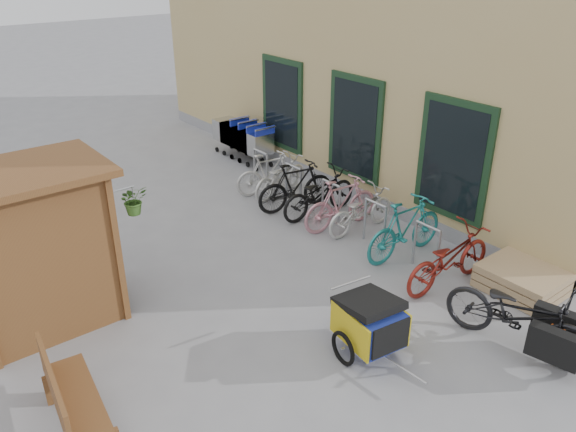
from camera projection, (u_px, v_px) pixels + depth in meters
ground at (324, 319)px, 8.41m from camera, size 80.00×80.00×0.00m
building at (405, 17)px, 13.70m from camera, size 6.07×13.00×7.00m
kiosk at (27, 229)px, 7.66m from camera, size 2.49×1.65×2.40m
bike_rack at (331, 198)px, 11.17m from camera, size 0.05×5.35×0.86m
pallet_stack at (522, 280)px, 9.00m from camera, size 1.00×1.20×0.40m
bench at (69, 399)px, 6.24m from camera, size 0.64×1.59×0.98m
shopping_carts at (242, 136)px, 14.46m from camera, size 0.61×2.05×1.09m
child_trailer at (370, 321)px, 7.52m from camera, size 0.97×1.58×0.91m
cargo_bike at (521, 316)px, 7.58m from camera, size 1.12×2.15×1.07m
person_kiosk at (109, 249)px, 8.76m from camera, size 0.56×0.67×1.55m
bike_0 at (449, 258)px, 9.06m from camera, size 1.92×0.74×1.00m
bike_1 at (405, 228)px, 9.91m from camera, size 1.85×0.56×1.11m
bike_2 at (361, 210)px, 10.86m from camera, size 1.66×0.59×0.87m
bike_3 at (341, 203)px, 10.94m from camera, size 1.77×0.65×1.04m
bike_4 at (319, 193)px, 11.49m from camera, size 1.85×0.66×0.97m
bike_5 at (296, 186)px, 11.72m from camera, size 1.80×0.79×1.05m
bike_6 at (280, 176)px, 12.45m from camera, size 1.74×0.92×0.87m
bike_7 at (269, 173)px, 12.53m from camera, size 1.63×0.73×0.95m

